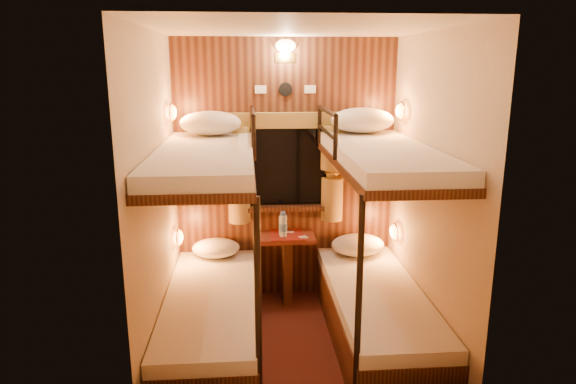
{
  "coord_description": "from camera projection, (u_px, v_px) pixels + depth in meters",
  "views": [
    {
      "loc": [
        -0.34,
        -3.59,
        2.16
      ],
      "look_at": [
        -0.05,
        0.15,
        1.23
      ],
      "focal_mm": 32.0,
      "sensor_mm": 36.0,
      "label": 1
    }
  ],
  "objects": [
    {
      "name": "floor",
      "position": [
        295.0,
        348.0,
        4.02
      ],
      "size": [
        2.1,
        2.1,
        0.0
      ],
      "primitive_type": "plane",
      "color": "#3D1C10",
      "rests_on": "ground"
    },
    {
      "name": "ceiling",
      "position": [
        297.0,
        28.0,
        3.45
      ],
      "size": [
        2.1,
        2.1,
        0.0
      ],
      "primitive_type": "plane",
      "rotation": [
        3.14,
        0.0,
        0.0
      ],
      "color": "silver",
      "rests_on": "wall_back"
    },
    {
      "name": "wall_back",
      "position": [
        285.0,
        172.0,
        4.75
      ],
      "size": [
        2.4,
        0.0,
        2.4
      ],
      "primitive_type": "plane",
      "rotation": [
        1.57,
        0.0,
        0.0
      ],
      "color": "#C6B293",
      "rests_on": "floor"
    },
    {
      "name": "wall_front",
      "position": [
        314.0,
        251.0,
        2.72
      ],
      "size": [
        2.4,
        0.0,
        2.4
      ],
      "primitive_type": "plane",
      "rotation": [
        -1.57,
        0.0,
        0.0
      ],
      "color": "#C6B293",
      "rests_on": "floor"
    },
    {
      "name": "wall_left",
      "position": [
        157.0,
        203.0,
        3.66
      ],
      "size": [
        0.0,
        2.4,
        2.4
      ],
      "primitive_type": "plane",
      "rotation": [
        1.57,
        0.0,
        1.57
      ],
      "color": "#C6B293",
      "rests_on": "floor"
    },
    {
      "name": "wall_right",
      "position": [
        430.0,
        198.0,
        3.81
      ],
      "size": [
        0.0,
        2.4,
        2.4
      ],
      "primitive_type": "plane",
      "rotation": [
        1.57,
        0.0,
        -1.57
      ],
      "color": "#C6B293",
      "rests_on": "floor"
    },
    {
      "name": "back_panel",
      "position": [
        285.0,
        172.0,
        4.74
      ],
      "size": [
        2.0,
        0.03,
        2.4
      ],
      "primitive_type": "cube",
      "color": "black",
      "rests_on": "floor"
    },
    {
      "name": "bunk_left",
      "position": [
        210.0,
        281.0,
        3.91
      ],
      "size": [
        0.72,
        1.9,
        1.82
      ],
      "color": "black",
      "rests_on": "floor"
    },
    {
      "name": "bunk_right",
      "position": [
        377.0,
        276.0,
        4.01
      ],
      "size": [
        0.72,
        1.9,
        1.82
      ],
      "color": "black",
      "rests_on": "floor"
    },
    {
      "name": "window",
      "position": [
        286.0,
        175.0,
        4.71
      ],
      "size": [
        1.0,
        0.12,
        0.79
      ],
      "color": "black",
      "rests_on": "back_panel"
    },
    {
      "name": "curtains",
      "position": [
        286.0,
        166.0,
        4.66
      ],
      "size": [
        1.1,
        0.22,
        1.0
      ],
      "color": "olive",
      "rests_on": "back_panel"
    },
    {
      "name": "back_fixtures",
      "position": [
        286.0,
        55.0,
        4.45
      ],
      "size": [
        0.54,
        0.09,
        0.48
      ],
      "color": "black",
      "rests_on": "back_panel"
    },
    {
      "name": "reading_lamps",
      "position": [
        288.0,
        175.0,
        4.4
      ],
      "size": [
        2.0,
        0.2,
        1.25
      ],
      "color": "orange",
      "rests_on": "wall_left"
    },
    {
      "name": "table",
      "position": [
        287.0,
        259.0,
        4.75
      ],
      "size": [
        0.5,
        0.34,
        0.66
      ],
      "color": "#571D14",
      "rests_on": "floor"
    },
    {
      "name": "bottle_left",
      "position": [
        283.0,
        226.0,
        4.61
      ],
      "size": [
        0.07,
        0.07,
        0.24
      ],
      "rotation": [
        0.0,
        0.0,
        -0.12
      ],
      "color": "#99BFE5",
      "rests_on": "table"
    },
    {
      "name": "bottle_right",
      "position": [
        282.0,
        226.0,
        4.65
      ],
      "size": [
        0.06,
        0.06,
        0.22
      ],
      "rotation": [
        0.0,
        0.0,
        0.02
      ],
      "color": "#99BFE5",
      "rests_on": "table"
    },
    {
      "name": "sachet_a",
      "position": [
        303.0,
        237.0,
        4.62
      ],
      "size": [
        0.09,
        0.08,
        0.01
      ],
      "primitive_type": "cube",
      "rotation": [
        0.0,
        0.0,
        0.42
      ],
      "color": "silver",
      "rests_on": "table"
    },
    {
      "name": "sachet_b",
      "position": [
        290.0,
        232.0,
        4.75
      ],
      "size": [
        0.07,
        0.06,
        0.01
      ],
      "primitive_type": "cube",
      "rotation": [
        0.0,
        0.0,
        -0.1
      ],
      "color": "silver",
      "rests_on": "table"
    },
    {
      "name": "pillow_lower_left",
      "position": [
        216.0,
        248.0,
        4.67
      ],
      "size": [
        0.43,
        0.31,
        0.17
      ],
      "primitive_type": "ellipsoid",
      "color": "silver",
      "rests_on": "bunk_left"
    },
    {
      "name": "pillow_lower_right",
      "position": [
        358.0,
        245.0,
        4.71
      ],
      "size": [
        0.49,
        0.35,
        0.19
      ],
      "primitive_type": "ellipsoid",
      "color": "silver",
      "rests_on": "bunk_right"
    },
    {
      "name": "pillow_upper_left",
      "position": [
        210.0,
        123.0,
        4.28
      ],
      "size": [
        0.51,
        0.37,
        0.2
      ],
      "primitive_type": "ellipsoid",
      "color": "silver",
      "rests_on": "bunk_left"
    },
    {
      "name": "pillow_upper_right",
      "position": [
        362.0,
        120.0,
        4.43
      ],
      "size": [
        0.55,
        0.39,
        0.22
      ],
      "primitive_type": "ellipsoid",
      "color": "silver",
      "rests_on": "bunk_right"
    }
  ]
}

